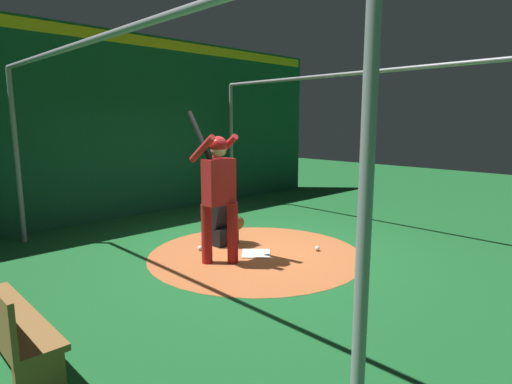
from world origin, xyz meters
TOP-DOWN VIEW (x-y plane):
  - ground_plane at (0.00, 0.00)m, footprint 26.76×26.76m
  - dirt_circle at (0.00, 0.00)m, footprint 3.21×3.21m
  - home_plate at (0.00, 0.00)m, footprint 0.59×0.59m
  - batter at (-0.09, -0.64)m, footprint 0.68×0.49m
  - catcher at (-0.74, -0.01)m, footprint 0.58×0.40m
  - back_wall at (-3.80, 0.00)m, footprint 0.23×10.76m
  - cage_frame at (0.00, 0.00)m, footprint 6.43×4.65m
  - bench at (0.71, -3.51)m, footprint 1.59×0.36m
  - baseball_0 at (-0.73, -0.50)m, footprint 0.07×0.07m
  - baseball_1 at (0.55, 0.78)m, footprint 0.07×0.07m

SIDE VIEW (x-z plane):
  - ground_plane at x=0.00m, z-range 0.00..0.00m
  - dirt_circle at x=0.00m, z-range 0.00..0.01m
  - home_plate at x=0.00m, z-range 0.01..0.02m
  - baseball_0 at x=-0.73m, z-range 0.01..0.08m
  - baseball_1 at x=0.55m, z-range 0.01..0.08m
  - catcher at x=-0.74m, z-range -0.10..0.83m
  - bench at x=0.71m, z-range 0.02..0.87m
  - batter at x=-0.09m, z-range 0.02..2.14m
  - back_wall at x=-3.80m, z-range 0.01..3.76m
  - cage_frame at x=0.00m, z-range 0.63..3.47m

